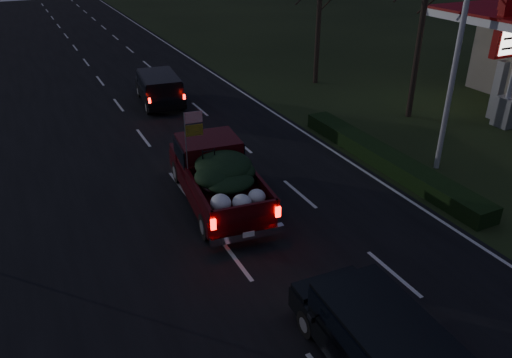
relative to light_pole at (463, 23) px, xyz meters
name	(u,v)px	position (x,y,z in m)	size (l,w,h in m)	color
ground	(235,260)	(-9.50, -2.00, -5.48)	(120.00, 120.00, 0.00)	black
road_asphalt	(235,259)	(-9.50, -2.00, -5.47)	(14.00, 120.00, 0.02)	black
hedge_row	(386,159)	(-1.70, 1.00, -5.18)	(1.00, 10.00, 0.60)	black
light_pole	(463,23)	(0.00, 0.00, 0.00)	(0.50, 0.90, 9.16)	silver
gas_price_pylon	(509,40)	(6.50, 2.99, -1.71)	(2.00, 0.41, 5.57)	gray
pickup_truck	(217,172)	(-8.66, 1.32, -4.37)	(2.73, 5.84, 2.96)	#3D080C
lead_suv	(159,86)	(-7.45, 12.22, -4.50)	(2.35, 4.68, 1.29)	black
rear_suv	(381,339)	(-8.44, -6.97, -4.52)	(2.09, 4.47, 1.27)	black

